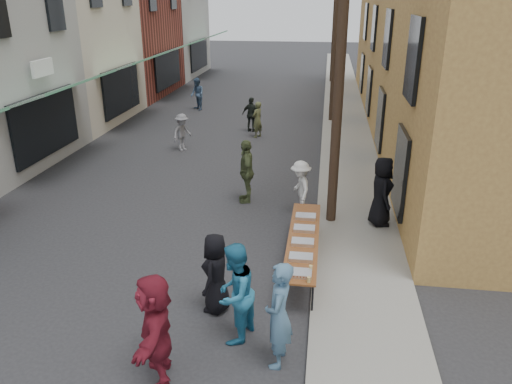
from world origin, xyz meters
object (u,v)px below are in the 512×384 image
(utility_pole_mid, at_px, (336,28))
(utility_pole_near, at_px, (341,58))
(serving_table, at_px, (303,239))
(catering_tray_sausage, at_px, (299,273))
(guest_front_a, at_px, (216,273))
(server, at_px, (381,191))
(utility_pole_far, at_px, (335,17))
(guest_front_c, at_px, (234,294))

(utility_pole_mid, bearing_deg, utility_pole_near, -90.00)
(utility_pole_near, bearing_deg, serving_table, -104.58)
(utility_pole_mid, distance_m, catering_tray_sausage, 16.61)
(catering_tray_sausage, height_order, guest_front_a, guest_front_a)
(utility_pole_mid, relative_size, server, 4.73)
(utility_pole_mid, xyz_separation_m, server, (1.30, -12.09, -3.45))
(utility_pole_near, xyz_separation_m, utility_pole_far, (0.00, 24.00, 0.00))
(server, bearing_deg, guest_front_c, 142.09)
(catering_tray_sausage, bearing_deg, utility_pole_mid, 87.68)
(utility_pole_far, distance_m, server, 24.37)
(guest_front_c, distance_m, server, 6.07)
(catering_tray_sausage, xyz_separation_m, guest_front_c, (-1.10, -1.16, 0.18))
(guest_front_c, bearing_deg, server, 166.08)
(utility_pole_far, bearing_deg, utility_pole_mid, -90.00)
(guest_front_a, bearing_deg, server, 150.63)
(utility_pole_near, bearing_deg, guest_front_a, -117.05)
(utility_pole_mid, distance_m, guest_front_c, 17.78)
(utility_pole_far, bearing_deg, serving_table, -91.42)
(utility_pole_mid, xyz_separation_m, guest_front_a, (-2.28, -16.47, -3.67))
(utility_pole_mid, xyz_separation_m, catering_tray_sausage, (-0.66, -16.17, -3.71))
(utility_pole_near, relative_size, server, 4.73)
(serving_table, bearing_deg, guest_front_a, -129.86)
(utility_pole_mid, xyz_separation_m, serving_table, (-0.66, -14.52, -3.79))
(catering_tray_sausage, xyz_separation_m, guest_front_a, (-1.63, -0.30, 0.04))
(serving_table, distance_m, server, 3.14)
(utility_pole_mid, bearing_deg, serving_table, -92.59)
(utility_pole_mid, height_order, server, utility_pole_mid)
(utility_pole_near, height_order, catering_tray_sausage, utility_pole_near)
(guest_front_a, xyz_separation_m, server, (3.58, 4.39, 0.22))
(server, bearing_deg, guest_front_a, 133.03)
(utility_pole_near, height_order, guest_front_c, utility_pole_near)
(catering_tray_sausage, relative_size, guest_front_c, 0.26)
(utility_pole_mid, bearing_deg, guest_front_c, -95.78)
(utility_pole_near, height_order, guest_front_a, utility_pole_near)
(guest_front_a, bearing_deg, utility_pole_mid, -178.03)
(utility_pole_far, xyz_separation_m, guest_front_a, (-2.28, -28.47, -3.67))
(utility_pole_far, bearing_deg, server, -86.92)
(serving_table, bearing_deg, utility_pole_far, 88.58)
(serving_table, distance_m, guest_front_c, 3.03)
(catering_tray_sausage, bearing_deg, utility_pole_near, 81.06)
(serving_table, relative_size, guest_front_c, 2.07)
(serving_table, xyz_separation_m, server, (1.95, 2.43, 0.34))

